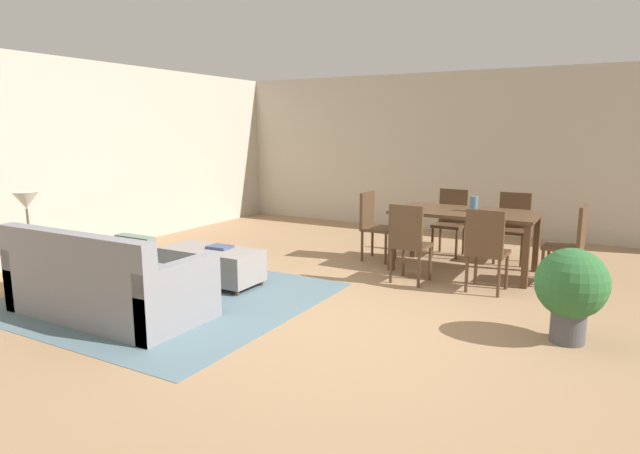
{
  "coord_description": "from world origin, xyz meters",
  "views": [
    {
      "loc": [
        2.15,
        -4.15,
        1.75
      ],
      "look_at": [
        -0.65,
        0.83,
        0.7
      ],
      "focal_mm": 30.04,
      "sensor_mm": 36.0,
      "label": 1
    }
  ],
  "objects_px": {
    "table_lamp": "(26,202)",
    "dining_chair_head_east": "(571,240)",
    "couch": "(106,286)",
    "book_on_ottoman": "(220,247)",
    "dining_chair_far_left": "(451,218)",
    "dining_chair_near_right": "(486,246)",
    "dining_table": "(465,218)",
    "ottoman_table": "(212,264)",
    "side_table": "(31,252)",
    "dining_chair_near_left": "(409,239)",
    "dining_chair_far_right": "(513,223)",
    "potted_plant": "(571,287)",
    "vase_centerpiece": "(474,204)",
    "dining_chair_head_west": "(373,222)"
  },
  "relations": [
    {
      "from": "couch",
      "to": "side_table",
      "type": "bearing_deg",
      "value": 176.36
    },
    {
      "from": "couch",
      "to": "potted_plant",
      "type": "relative_size",
      "value": 2.41
    },
    {
      "from": "couch",
      "to": "table_lamp",
      "type": "xyz_separation_m",
      "value": [
        -1.27,
        0.08,
        0.7
      ]
    },
    {
      "from": "ottoman_table",
      "to": "dining_chair_near_left",
      "type": "xyz_separation_m",
      "value": [
        1.95,
        1.12,
        0.29
      ]
    },
    {
      "from": "ottoman_table",
      "to": "vase_centerpiece",
      "type": "distance_m",
      "value": 3.23
    },
    {
      "from": "side_table",
      "to": "dining_chair_head_east",
      "type": "relative_size",
      "value": 0.63
    },
    {
      "from": "dining_chair_near_left",
      "to": "dining_chair_near_right",
      "type": "height_order",
      "value": "same"
    },
    {
      "from": "dining_chair_near_left",
      "to": "dining_chair_far_right",
      "type": "relative_size",
      "value": 1.0
    },
    {
      "from": "table_lamp",
      "to": "dining_chair_head_west",
      "type": "bearing_deg",
      "value": 51.3
    },
    {
      "from": "side_table",
      "to": "book_on_ottoman",
      "type": "relative_size",
      "value": 2.23
    },
    {
      "from": "table_lamp",
      "to": "dining_chair_head_east",
      "type": "bearing_deg",
      "value": 32.34
    },
    {
      "from": "ottoman_table",
      "to": "dining_table",
      "type": "relative_size",
      "value": 0.68
    },
    {
      "from": "dining_chair_head_east",
      "to": "potted_plant",
      "type": "bearing_deg",
      "value": -85.45
    },
    {
      "from": "table_lamp",
      "to": "dining_chair_near_right",
      "type": "distance_m",
      "value": 4.89
    },
    {
      "from": "dining_chair_near_right",
      "to": "dining_table",
      "type": "bearing_deg",
      "value": 118.86
    },
    {
      "from": "side_table",
      "to": "dining_chair_far_left",
      "type": "height_order",
      "value": "dining_chair_far_left"
    },
    {
      "from": "side_table",
      "to": "dining_chair_far_right",
      "type": "height_order",
      "value": "dining_chair_far_right"
    },
    {
      "from": "dining_chair_far_left",
      "to": "dining_chair_head_east",
      "type": "bearing_deg",
      "value": -27.74
    },
    {
      "from": "ottoman_table",
      "to": "dining_chair_near_right",
      "type": "xyz_separation_m",
      "value": [
        2.8,
        1.18,
        0.29
      ]
    },
    {
      "from": "dining_chair_near_left",
      "to": "couch",
      "type": "bearing_deg",
      "value": -131.07
    },
    {
      "from": "dining_chair_near_right",
      "to": "dining_chair_head_east",
      "type": "relative_size",
      "value": 1.0
    },
    {
      "from": "couch",
      "to": "dining_chair_far_left",
      "type": "bearing_deg",
      "value": 62.52
    },
    {
      "from": "couch",
      "to": "table_lamp",
      "type": "height_order",
      "value": "table_lamp"
    },
    {
      "from": "ottoman_table",
      "to": "side_table",
      "type": "distance_m",
      "value": 1.9
    },
    {
      "from": "table_lamp",
      "to": "potted_plant",
      "type": "xyz_separation_m",
      "value": [
        5.15,
        1.35,
        -0.52
      ]
    },
    {
      "from": "dining_chair_head_east",
      "to": "vase_centerpiece",
      "type": "relative_size",
      "value": 4.97
    },
    {
      "from": "dining_table",
      "to": "dining_chair_far_left",
      "type": "relative_size",
      "value": 1.85
    },
    {
      "from": "couch",
      "to": "book_on_ottoman",
      "type": "relative_size",
      "value": 7.41
    },
    {
      "from": "couch",
      "to": "table_lamp",
      "type": "distance_m",
      "value": 1.45
    },
    {
      "from": "ottoman_table",
      "to": "dining_chair_head_west",
      "type": "bearing_deg",
      "value": 60.13
    },
    {
      "from": "potted_plant",
      "to": "dining_chair_near_right",
      "type": "bearing_deg",
      "value": 131.04
    },
    {
      "from": "couch",
      "to": "dining_chair_near_left",
      "type": "bearing_deg",
      "value": 48.93
    },
    {
      "from": "book_on_ottoman",
      "to": "couch",
      "type": "bearing_deg",
      "value": -99.92
    },
    {
      "from": "dining_chair_far_left",
      "to": "potted_plant",
      "type": "height_order",
      "value": "dining_chair_far_left"
    },
    {
      "from": "dining_chair_head_west",
      "to": "dining_chair_near_right",
      "type": "bearing_deg",
      "value": -25.71
    },
    {
      "from": "dining_chair_head_east",
      "to": "book_on_ottoman",
      "type": "height_order",
      "value": "dining_chair_head_east"
    },
    {
      "from": "ottoman_table",
      "to": "dining_chair_near_right",
      "type": "distance_m",
      "value": 3.05
    },
    {
      "from": "dining_chair_head_east",
      "to": "vase_centerpiece",
      "type": "xyz_separation_m",
      "value": [
        -1.12,
        0.06,
        0.33
      ]
    },
    {
      "from": "dining_table",
      "to": "dining_chair_near_left",
      "type": "height_order",
      "value": "dining_chair_near_left"
    },
    {
      "from": "side_table",
      "to": "dining_chair_head_east",
      "type": "distance_m",
      "value": 5.92
    },
    {
      "from": "dining_table",
      "to": "potted_plant",
      "type": "relative_size",
      "value": 2.14
    },
    {
      "from": "couch",
      "to": "ottoman_table",
      "type": "height_order",
      "value": "couch"
    },
    {
      "from": "vase_centerpiece",
      "to": "ottoman_table",
      "type": "bearing_deg",
      "value": -140.83
    },
    {
      "from": "table_lamp",
      "to": "dining_chair_far_right",
      "type": "height_order",
      "value": "table_lamp"
    },
    {
      "from": "side_table",
      "to": "potted_plant",
      "type": "xyz_separation_m",
      "value": [
        5.15,
        1.35,
        0.01
      ]
    },
    {
      "from": "vase_centerpiece",
      "to": "dining_chair_head_west",
      "type": "bearing_deg",
      "value": -179.1
    },
    {
      "from": "book_on_ottoman",
      "to": "dining_chair_near_left",
      "type": "bearing_deg",
      "value": 29.41
    },
    {
      "from": "couch",
      "to": "book_on_ottoman",
      "type": "height_order",
      "value": "couch"
    },
    {
      "from": "couch",
      "to": "dining_chair_near_right",
      "type": "height_order",
      "value": "dining_chair_near_right"
    },
    {
      "from": "table_lamp",
      "to": "dining_chair_head_west",
      "type": "height_order",
      "value": "table_lamp"
    }
  ]
}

